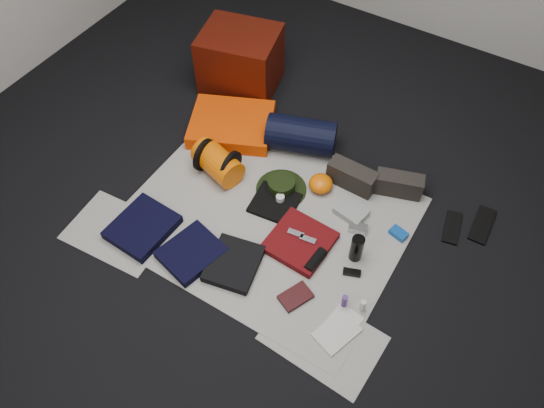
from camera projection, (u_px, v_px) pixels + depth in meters
The scene contains 37 objects.
floor at pixel (267, 219), 3.20m from camera, with size 4.50×4.50×0.02m, color black.
newspaper_mat at pixel (267, 217), 3.19m from camera, with size 1.60×1.30×0.01m, color #BBB7AC.
newspaper_sheet_front_left at pixel (118, 232), 3.13m from camera, with size 0.58×0.40×0.00m, color #BBB7AC.
newspaper_sheet_front_right at pixel (323, 338), 2.74m from camera, with size 0.58×0.40×0.00m, color #BBB7AC.
red_cabinet at pixel (240, 60), 3.75m from camera, with size 0.52×0.43×0.43m, color #470E05.
sleeping_pad at pixel (232, 125), 3.59m from camera, with size 0.54×0.44×0.10m, color #F34302.
stuff_sack at pixel (218, 162), 3.33m from camera, with size 0.19×0.19×0.32m, color #E45E03.
sack_strap_left at pixel (205, 155), 3.35m from camera, with size 0.22×0.22×0.03m, color black.
sack_strap_right at pixel (231, 167), 3.29m from camera, with size 0.22×0.22×0.03m, color black.
navy_duffel at pixel (301, 135), 3.44m from camera, with size 0.23×0.23×0.44m, color black.
boonie_brim at pixel (281, 189), 3.31m from camera, with size 0.32×0.32×0.01m, color black.
boonie_crown at pixel (281, 185), 3.28m from camera, with size 0.17×0.17×0.07m, color black.
hiking_boot_left at pixel (352, 177), 3.28m from camera, with size 0.30×0.11×0.15m, color black.
hiking_boot_right at pixel (399, 184), 3.25m from camera, with size 0.29×0.11×0.14m, color black.
flip_flop_left at pixel (452, 227), 3.15m from camera, with size 0.09×0.24×0.01m, color black.
flip_flop_right at pixel (482, 225), 3.15m from camera, with size 0.10×0.27×0.02m, color black.
trousers_navy_a at pixel (143, 227), 3.11m from camera, with size 0.32×0.36×0.06m, color black.
trousers_navy_b at pixel (191, 253), 3.01m from camera, with size 0.28×0.33×0.05m, color black.
trousers_charcoal at pixel (234, 264), 2.97m from camera, with size 0.27×0.31×0.05m, color black.
black_tshirt at pixel (275, 203), 3.24m from camera, with size 0.27×0.25×0.03m, color black.
red_shirt at pixel (300, 242), 3.06m from camera, with size 0.34×0.34×0.05m, color #55090B.
orange_stuff_sack at pixel (321, 184), 3.28m from camera, with size 0.15×0.15×0.10m, color #E45E03.
first_aid_pouch at pixel (351, 211), 3.19m from camera, with size 0.18×0.14×0.05m, color gray.
water_bottle at pixel (357, 248), 2.95m from camera, with size 0.07×0.07×0.18m, color black.
speaker at pixel (315, 261), 2.97m from camera, with size 0.06×0.06×0.16m, color black.
compact_camera at pixel (358, 228), 3.12m from camera, with size 0.11×0.06×0.04m, color #B1B1B6.
cyan_case at pixel (398, 233), 3.10m from camera, with size 0.10×0.07×0.03m, color #0F4594.
toiletry_purple at pixel (344, 301), 2.81m from camera, with size 0.03×0.03×0.09m, color #43216A.
toiletry_clear at pixel (363, 306), 2.79m from camera, with size 0.03×0.03×0.09m, color beige.
paperback_book at pixel (296, 297), 2.86m from camera, with size 0.11×0.17×0.02m, color black.
map_booklet at pixel (337, 332), 2.74m from camera, with size 0.16×0.23×0.01m, color beige.
map_printout at pixel (342, 323), 2.78m from camera, with size 0.15×0.19×0.01m, color beige.
sunglasses at pixel (352, 272), 2.95m from camera, with size 0.10×0.04×0.02m, color black.
key_cluster at pixel (116, 231), 3.12m from camera, with size 0.07×0.07×0.01m, color #B1B1B6.
tape_roll at pixel (280, 198), 3.22m from camera, with size 0.05×0.05×0.04m, color silver.
energy_bar_a at pixel (296, 233), 3.06m from camera, with size 0.10×0.04×0.01m, color #B1B1B6.
energy_bar_b at pixel (308, 239), 3.03m from camera, with size 0.10×0.04×0.01m, color #B1B1B6.
Camera 1 is at (0.99, -1.56, 2.61)m, focal length 35.00 mm.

